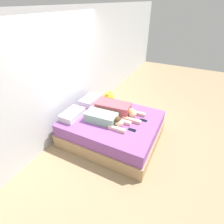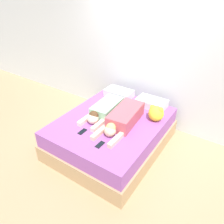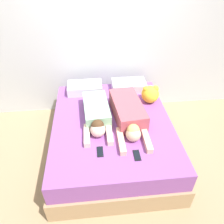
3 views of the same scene
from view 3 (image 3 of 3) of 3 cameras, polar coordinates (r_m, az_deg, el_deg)
The scene contains 10 objects.
ground_plane at distance 3.29m, azimuth -0.00°, elevation -9.84°, with size 12.00×12.00×0.00m, color #9E8460.
wall_back at distance 3.54m, azimuth -2.00°, elevation 19.09°, with size 12.00×0.06×2.60m.
bed at distance 3.09m, azimuth -0.00°, elevation -6.39°, with size 1.62×1.98×0.56m.
pillow_head_left at distance 3.48m, azimuth -7.09°, elevation 6.28°, with size 0.53×0.32×0.14m.
pillow_head_right at distance 3.53m, azimuth 4.41°, elevation 6.92°, with size 0.53×0.32×0.14m.
person_left at distance 2.87m, azimuth -4.02°, elevation -0.61°, with size 0.36×0.93×0.21m.
person_right at distance 2.85m, azimuth 4.30°, elevation -0.44°, with size 0.42×1.08×0.23m.
cell_phone_left at distance 2.51m, azimuth -3.14°, elevation -10.30°, with size 0.07×0.16×0.01m.
cell_phone_right at distance 2.49m, azimuth 6.53°, elevation -11.16°, with size 0.07×0.16×0.01m.
plush_toy at distance 3.23m, azimuth 9.96°, elevation 4.68°, with size 0.25×0.25×0.27m.
Camera 3 is at (-0.23, -2.21, 2.43)m, focal length 35.00 mm.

